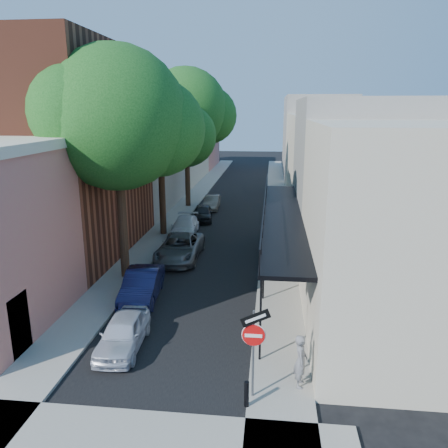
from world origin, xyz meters
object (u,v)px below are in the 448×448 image
(sign_post, at_px, (254,339))
(oak_mid, at_px, (166,131))
(parked_car_d, at_px, (185,227))
(pedestrian, at_px, (301,361))
(parked_car_f, at_px, (212,202))
(parked_car_c, at_px, (180,248))
(parked_car_b, at_px, (142,285))
(bollard, at_px, (247,394))
(parked_car_a, at_px, (123,333))
(parked_car_e, at_px, (203,213))
(oak_far, at_px, (192,111))
(oak_near, at_px, (127,121))

(sign_post, distance_m, oak_mid, 19.14)
(parked_car_d, relative_size, pedestrian, 2.46)
(parked_car_f, bearing_deg, parked_car_c, -91.74)
(parked_car_d, height_order, pedestrian, pedestrian)
(parked_car_b, relative_size, parked_car_d, 0.99)
(bollard, bearing_deg, parked_car_a, 148.21)
(sign_post, distance_m, parked_car_d, 18.04)
(parked_car_c, height_order, parked_car_f, parked_car_c)
(bollard, bearing_deg, parked_car_e, 102.26)
(bollard, height_order, oak_far, oak_far)
(oak_far, relative_size, parked_car_a, 3.34)
(parked_car_d, bearing_deg, parked_car_b, -92.70)
(sign_post, bearing_deg, oak_mid, 110.86)
(oak_far, xyz_separation_m, pedestrian, (7.94, -25.60, -7.28))
(parked_car_b, bearing_deg, parked_car_a, -87.95)
(oak_far, bearing_deg, oak_mid, -90.41)
(sign_post, xyz_separation_m, oak_mid, (-6.58, 17.26, 5.02))
(oak_far, bearing_deg, parked_car_b, -86.62)
(oak_far, xyz_separation_m, parked_car_c, (1.73, -14.07, -7.57))
(parked_car_f, bearing_deg, parked_car_d, -96.75)
(parked_car_b, xyz_separation_m, parked_car_f, (0.62, 18.81, -0.11))
(bollard, relative_size, oak_far, 0.07)
(oak_near, relative_size, parked_car_c, 2.29)
(bollard, distance_m, parked_car_b, 8.75)
(parked_car_f, xyz_separation_m, pedestrian, (6.16, -24.68, 0.39))
(sign_post, xyz_separation_m, parked_car_b, (-5.35, 6.57, -1.35))
(parked_car_d, xyz_separation_m, pedestrian, (6.91, -16.43, 0.36))
(bollard, xyz_separation_m, parked_car_d, (-5.33, 17.59, 0.09))
(oak_near, bearing_deg, parked_car_d, 82.45)
(bollard, height_order, parked_car_e, parked_car_e)
(oak_mid, relative_size, parked_car_c, 2.05)
(oak_near, relative_size, parked_car_f, 3.25)
(oak_far, distance_m, pedestrian, 27.78)
(parked_car_a, height_order, pedestrian, pedestrian)
(oak_far, height_order, parked_car_d, oak_far)
(oak_near, height_order, parked_car_b, oak_near)
(parked_car_e, bearing_deg, sign_post, -84.39)
(bollard, distance_m, oak_near, 13.78)
(parked_car_c, bearing_deg, parked_car_d, 97.99)
(parked_car_c, bearing_deg, oak_near, -120.94)
(sign_post, height_order, parked_car_a, sign_post)
(sign_post, height_order, parked_car_d, sign_post)
(oak_mid, xyz_separation_m, parked_car_c, (1.80, -5.03, -6.36))
(oak_mid, relative_size, oak_far, 0.86)
(parked_car_a, xyz_separation_m, parked_car_c, (0.03, 9.82, 0.09))
(sign_post, distance_m, parked_car_f, 25.86)
(parked_car_f, bearing_deg, oak_far, 151.25)
(pedestrian, bearing_deg, parked_car_e, 19.96)
(oak_near, bearing_deg, oak_mid, 90.37)
(bollard, distance_m, parked_car_a, 5.47)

